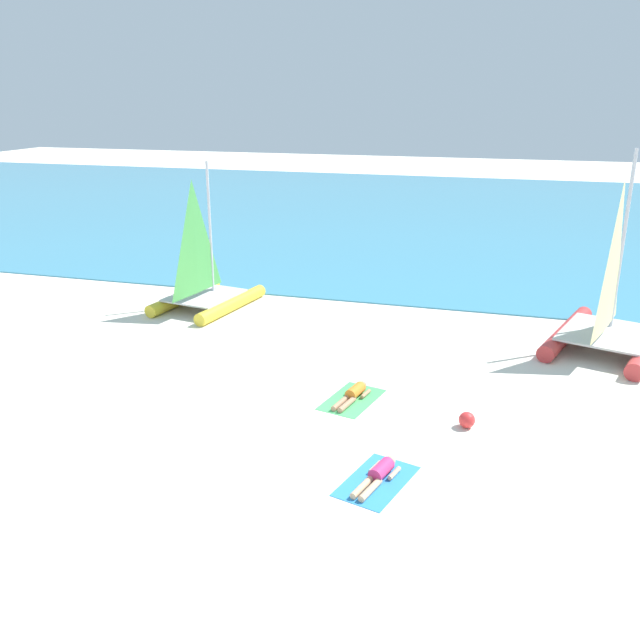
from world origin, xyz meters
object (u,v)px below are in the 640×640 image
(towel_left, at_px, (352,400))
(beach_ball, at_px, (467,420))
(sailboat_red, at_px, (608,322))
(towel_right, at_px, (377,481))
(sunbather_left, at_px, (353,394))
(sunbather_right, at_px, (378,474))
(sailboat_yellow, at_px, (205,287))

(towel_left, distance_m, beach_ball, 3.02)
(sailboat_red, xyz_separation_m, towel_left, (-6.57, -5.60, -0.88))
(towel_right, bearing_deg, sunbather_left, 110.54)
(sailboat_red, xyz_separation_m, sunbather_left, (-6.56, -5.54, -0.75))
(sunbather_left, relative_size, towel_right, 0.82)
(towel_right, height_order, sunbather_right, sunbather_right)
(sunbather_right, bearing_deg, sailboat_red, 76.03)
(sailboat_yellow, distance_m, sunbather_left, 9.21)
(sailboat_yellow, relative_size, sunbather_right, 3.35)
(sunbather_left, bearing_deg, towel_right, -56.39)
(sailboat_red, distance_m, sunbather_right, 10.50)
(towel_right, xyz_separation_m, sunbather_right, (0.02, 0.06, 0.13))
(sailboat_red, height_order, towel_left, sailboat_red)
(sailboat_yellow, bearing_deg, sunbather_right, -39.07)
(sunbather_left, height_order, beach_ball, beach_ball)
(sailboat_red, xyz_separation_m, towel_right, (-5.20, -9.16, -0.88))
(towel_right, distance_m, beach_ball, 3.26)
(towel_right, bearing_deg, sailboat_red, 60.42)
(sailboat_yellow, bearing_deg, sunbather_left, -30.97)
(sailboat_red, relative_size, sunbather_left, 3.81)
(sunbather_left, distance_m, towel_right, 3.87)
(sailboat_red, distance_m, sailboat_yellow, 13.50)
(sailboat_red, height_order, towel_right, sailboat_red)
(sailboat_yellow, relative_size, towel_left, 2.73)
(sailboat_yellow, height_order, sunbather_right, sailboat_yellow)
(sunbather_right, bearing_deg, sunbather_left, 126.84)
(sunbather_left, xyz_separation_m, sunbather_right, (1.38, -3.56, 0.00))
(sailboat_red, bearing_deg, towel_left, -121.76)
(sailboat_red, bearing_deg, sunbather_right, -101.86)
(sailboat_red, relative_size, towel_left, 3.13)
(sunbather_right, xyz_separation_m, beach_ball, (1.54, 2.79, 0.06))
(towel_left, relative_size, sunbather_right, 1.23)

